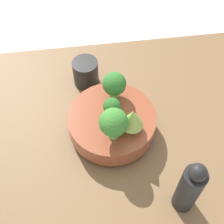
{
  "coord_description": "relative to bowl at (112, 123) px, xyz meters",
  "views": [
    {
      "loc": [
        -0.1,
        -0.47,
        0.77
      ],
      "look_at": [
        -0.04,
        -0.02,
        0.13
      ],
      "focal_mm": 50.0,
      "sensor_mm": 36.0,
      "label": 1
    }
  ],
  "objects": [
    {
      "name": "table",
      "position": [
        0.04,
        0.02,
        -0.06
      ],
      "size": [
        1.13,
        0.65,
        0.04
      ],
      "color": "brown",
      "rests_on": "ground_plane"
    },
    {
      "name": "romanesco_piece_near",
      "position": [
        0.04,
        -0.04,
        0.08
      ],
      "size": [
        0.06,
        0.06,
        0.08
      ],
      "color": "#7AB256",
      "rests_on": "bowl"
    },
    {
      "name": "broccoli_floret_front",
      "position": [
        -0.0,
        -0.06,
        0.09
      ],
      "size": [
        0.07,
        0.07,
        0.1
      ],
      "color": "#7AB256",
      "rests_on": "bowl"
    },
    {
      "name": "cup",
      "position": [
        -0.05,
        0.19,
        0.0
      ],
      "size": [
        0.08,
        0.08,
        0.08
      ],
      "color": "black",
      "rests_on": "table"
    },
    {
      "name": "ground_plane",
      "position": [
        0.04,
        0.02,
        -0.08
      ],
      "size": [
        6.0,
        6.0,
        0.0
      ],
      "primitive_type": "plane",
      "color": "silver"
    },
    {
      "name": "pepper_mill",
      "position": [
        0.14,
        -0.22,
        0.05
      ],
      "size": [
        0.05,
        0.05,
        0.19
      ],
      "color": "black",
      "rests_on": "table"
    },
    {
      "name": "broccoli_floret_back",
      "position": [
        0.01,
        0.07,
        0.08
      ],
      "size": [
        0.06,
        0.06,
        0.08
      ],
      "color": "#6BA34C",
      "rests_on": "bowl"
    },
    {
      "name": "broccoli_floret_center",
      "position": [
        0.0,
        0.0,
        0.07
      ],
      "size": [
        0.04,
        0.04,
        0.07
      ],
      "color": "#7AB256",
      "rests_on": "bowl"
    },
    {
      "name": "bowl",
      "position": [
        0.0,
        0.0,
        0.0
      ],
      "size": [
        0.23,
        0.23,
        0.07
      ],
      "color": "brown",
      "rests_on": "table"
    }
  ]
}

